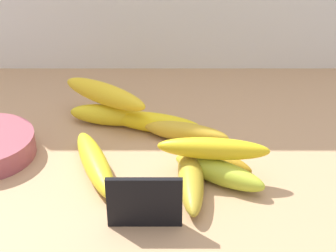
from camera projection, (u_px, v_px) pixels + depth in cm
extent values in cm
cube|color=tan|center=(177.00, 160.00, 95.31)|extent=(110.00, 76.00, 3.00)
cube|color=black|center=(146.00, 202.00, 75.57)|extent=(11.00, 0.80, 8.40)
cube|color=olive|center=(147.00, 220.00, 78.22)|extent=(9.90, 1.20, 0.60)
ellipsoid|color=gold|center=(188.00, 132.00, 97.41)|extent=(16.63, 8.33, 3.69)
ellipsoid|color=yellow|center=(157.00, 123.00, 100.44)|extent=(18.83, 8.54, 3.84)
ellipsoid|color=yellow|center=(111.00, 115.00, 102.81)|extent=(16.23, 6.83, 4.14)
ellipsoid|color=#AF9628|center=(192.00, 175.00, 85.27)|extent=(4.25, 20.93, 4.08)
ellipsoid|color=gold|center=(97.00, 163.00, 88.25)|extent=(11.06, 20.40, 4.05)
ellipsoid|color=#B58B1E|center=(213.00, 156.00, 90.79)|extent=(14.63, 12.16, 3.22)
ellipsoid|color=#B2C431|center=(220.00, 172.00, 85.89)|extent=(16.04, 12.28, 4.12)
ellipsoid|color=yellow|center=(215.00, 149.00, 84.93)|extent=(18.65, 5.37, 3.60)
ellipsoid|color=yellow|center=(106.00, 94.00, 101.56)|extent=(18.63, 15.01, 4.21)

